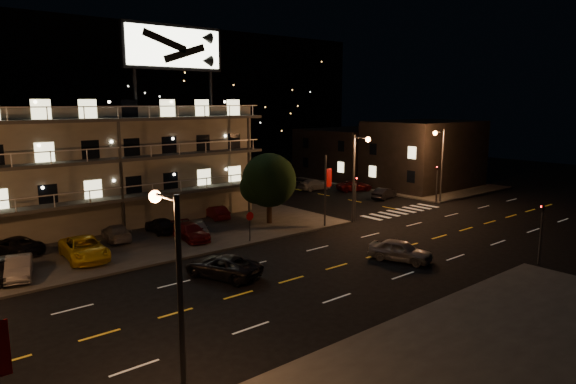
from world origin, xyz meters
TOP-DOWN VIEW (x-y plane):
  - ground at (0.00, 0.00)m, footprint 140.00×140.00m
  - curb_nw at (-14.00, 20.00)m, footprint 44.00×24.00m
  - curb_ne at (30.00, 20.00)m, footprint 16.00×24.00m
  - motel at (-9.94, 23.88)m, footprint 28.00×13.80m
  - side_bldg_front at (29.99, 16.00)m, footprint 14.06×10.00m
  - side_bldg_back at (29.99, 28.00)m, footprint 14.06×12.00m
  - hill_backdrop at (-5.94, 68.78)m, footprint 120.00×25.00m
  - streetlight_nc at (8.50, 7.94)m, footprint 0.44×1.92m
  - streetlight_ne at (22.14, 8.30)m, footprint 1.92×0.44m
  - streetlight_s at (-18.00, -7.94)m, footprint 0.44×1.92m
  - signal_nw at (9.00, 8.50)m, footprint 0.20×0.27m
  - signal_sw at (9.00, -8.50)m, footprint 0.20×0.27m
  - signal_ne at (22.00, 8.50)m, footprint 0.27×0.20m
  - banner_north at (5.09, 8.40)m, footprint 0.83×0.16m
  - stop_sign at (-3.00, 8.57)m, footprint 0.91×0.11m
  - tree at (1.84, 12.38)m, footprint 5.04×4.85m
  - lot_car_0 at (-19.80, 11.06)m, footprint 1.98×4.28m
  - lot_car_1 at (-19.05, 10.82)m, footprint 2.47×4.34m
  - lot_car_2 at (-14.60, 12.13)m, footprint 2.99×5.68m
  - lot_car_3 at (-6.37, 11.93)m, footprint 2.09×4.51m
  - lot_car_4 at (-5.28, 12.64)m, footprint 2.88×4.05m
  - lot_car_6 at (-18.12, 16.53)m, footprint 3.70×5.21m
  - lot_car_7 at (-10.97, 15.56)m, footprint 2.45×4.53m
  - lot_car_8 at (-7.21, 15.47)m, footprint 1.73×3.96m
  - lot_car_9 at (-0.84, 16.94)m, footprint 1.87×3.86m
  - side_car_0 at (19.52, 13.71)m, footprint 4.05×2.18m
  - side_car_1 at (20.91, 19.56)m, footprint 4.93×3.56m
  - side_car_2 at (17.50, 23.28)m, footprint 4.58×1.95m
  - side_car_3 at (18.13, 29.71)m, footprint 4.06×2.39m
  - road_car_east at (2.31, -1.95)m, footprint 3.04×4.71m
  - road_car_west at (-8.99, 3.22)m, footprint 3.98×5.59m

SIDE VIEW (x-z plane):
  - ground at x=0.00m, z-range 0.00..0.00m
  - curb_nw at x=-14.00m, z-range 0.00..0.15m
  - curb_ne at x=30.00m, z-range 0.00..0.15m
  - side_car_1 at x=20.91m, z-range 0.00..1.25m
  - side_car_0 at x=19.52m, z-range 0.00..1.27m
  - side_car_3 at x=18.13m, z-range 0.00..1.30m
  - side_car_2 at x=17.50m, z-range 0.00..1.32m
  - road_car_west at x=-8.99m, z-range 0.00..1.42m
  - road_car_east at x=2.31m, z-range 0.00..1.49m
  - lot_car_9 at x=-0.84m, z-range 0.15..1.37m
  - lot_car_7 at x=-10.97m, z-range 0.15..1.40m
  - lot_car_3 at x=-6.37m, z-range 0.15..1.43m
  - lot_car_4 at x=-5.28m, z-range 0.15..1.43m
  - lot_car_6 at x=-18.12m, z-range 0.15..1.47m
  - lot_car_8 at x=-7.21m, z-range 0.15..1.48m
  - lot_car_1 at x=-19.05m, z-range 0.15..1.50m
  - lot_car_0 at x=-19.80m, z-range 0.15..1.57m
  - lot_car_2 at x=-14.60m, z-range 0.15..1.67m
  - stop_sign at x=-3.00m, z-range 0.41..3.01m
  - signal_nw at x=9.00m, z-range 0.27..4.87m
  - signal_sw at x=9.00m, z-range 0.27..4.87m
  - signal_ne at x=22.00m, z-range 0.27..4.87m
  - banner_north at x=5.09m, z-range 0.23..6.63m
  - side_bldg_back at x=29.99m, z-range 0.00..7.00m
  - tree at x=1.84m, z-range 0.75..7.09m
  - side_bldg_front at x=29.99m, z-range 0.00..8.50m
  - streetlight_nc at x=8.50m, z-range 0.96..8.96m
  - streetlight_ne at x=22.14m, z-range 0.96..8.96m
  - streetlight_s at x=-18.00m, z-range 0.96..8.96m
  - motel at x=-9.94m, z-range -3.71..14.39m
  - hill_backdrop at x=-5.94m, z-range -0.45..23.55m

